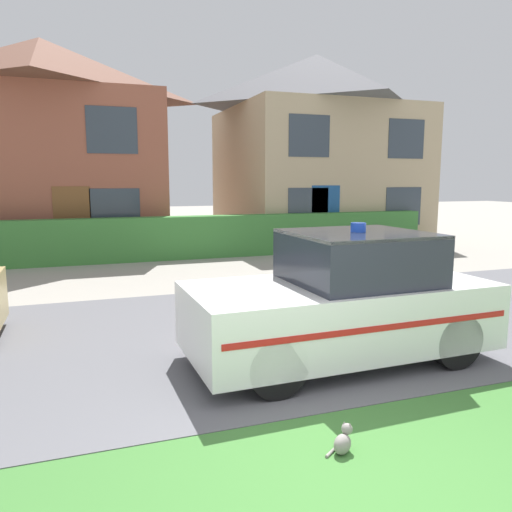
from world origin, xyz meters
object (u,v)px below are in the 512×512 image
police_car (343,302)px  cat (343,441)px  house_left (45,144)px  house_right (316,147)px

police_car → cat: police_car is taller
house_left → house_right: bearing=-2.6°
police_car → house_right: 13.80m
police_car → cat: bearing=59.8°
house_left → house_right: house_right is taller
police_car → cat: 2.34m
police_car → house_left: bearing=-73.8°
cat → house_right: 16.13m
cat → house_left: size_ratio=0.04×
police_car → house_left: house_left is taller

